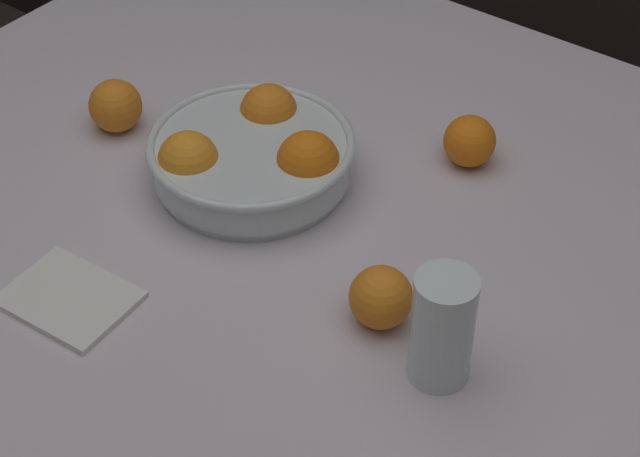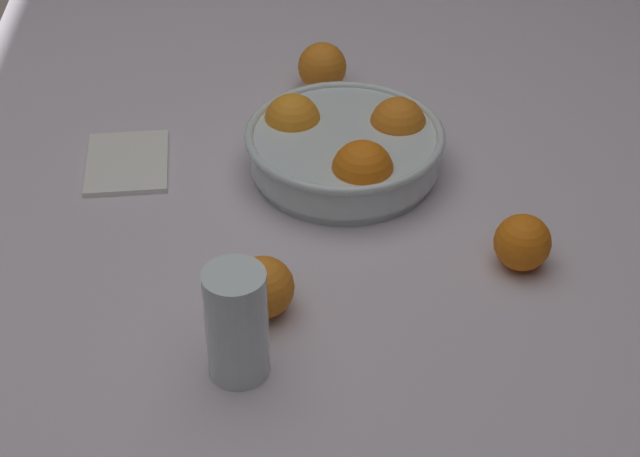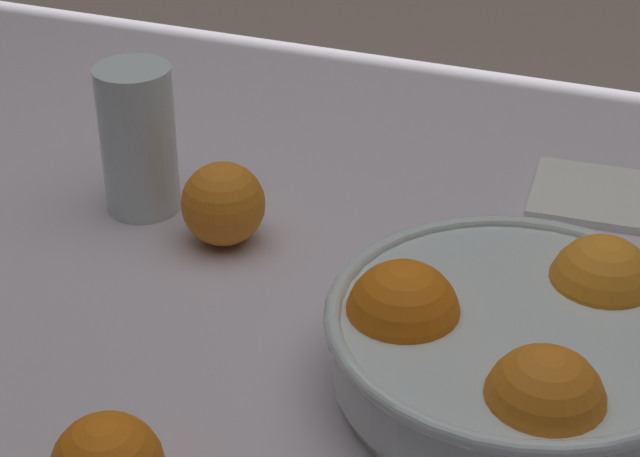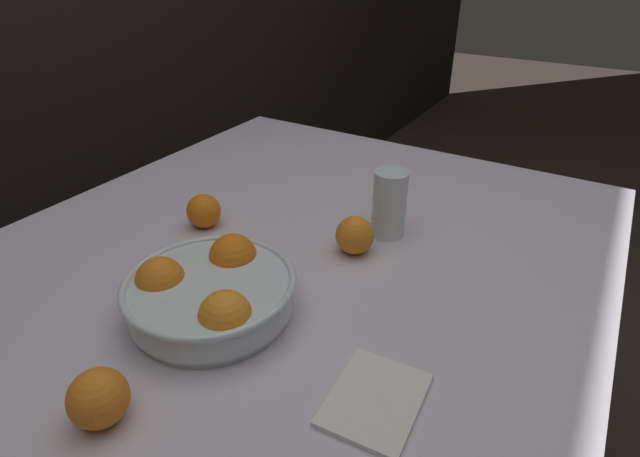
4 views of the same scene
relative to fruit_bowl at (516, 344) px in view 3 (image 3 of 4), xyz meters
The scene contains 5 objects.
dining_table 0.18m from the fruit_bowl, ahead, with size 1.43×1.12×0.73m.
fruit_bowl is the anchor object (origin of this frame).
juice_glass 0.39m from the fruit_bowl, 20.18° to the right, with size 0.07×0.07×0.14m.
orange_loose_near_bowl 0.30m from the fruit_bowl, 21.66° to the right, with size 0.07×0.07×0.07m, color orange.
napkin 0.30m from the fruit_bowl, 95.49° to the right, with size 0.14×0.11×0.01m, color white.
Camera 3 is at (-0.23, 0.60, 1.22)m, focal length 60.00 mm.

